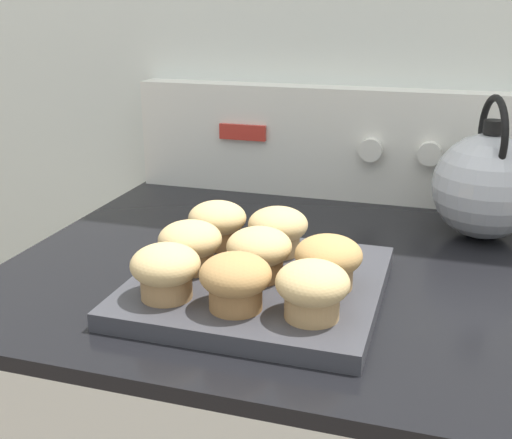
% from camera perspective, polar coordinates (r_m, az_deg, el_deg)
% --- Properties ---
extents(wall_back, '(8.00, 0.05, 2.40)m').
position_cam_1_polar(wall_back, '(1.20, 7.95, 16.14)').
color(wall_back, silver).
rests_on(wall_back, ground_plane).
extents(control_panel, '(0.74, 0.07, 0.20)m').
position_cam_1_polar(control_panel, '(1.17, 7.16, 6.76)').
color(control_panel, silver).
rests_on(control_panel, stove_range).
extents(muffin_pan, '(0.30, 0.30, 0.02)m').
position_cam_1_polar(muffin_pan, '(0.79, 0.21, -5.85)').
color(muffin_pan, '#38383D').
rests_on(muffin_pan, stove_range).
extents(muffin_r0_c0, '(0.08, 0.08, 0.06)m').
position_cam_1_polar(muffin_r0_c0, '(0.73, -8.03, -4.46)').
color(muffin_r0_c0, '#A37A4C').
rests_on(muffin_r0_c0, muffin_pan).
extents(muffin_r0_c1, '(0.08, 0.08, 0.06)m').
position_cam_1_polar(muffin_r0_c1, '(0.70, -1.83, -5.41)').
color(muffin_r0_c1, olive).
rests_on(muffin_r0_c1, muffin_pan).
extents(muffin_r0_c2, '(0.08, 0.08, 0.06)m').
position_cam_1_polar(muffin_r0_c2, '(0.68, 5.03, -6.14)').
color(muffin_r0_c2, tan).
rests_on(muffin_r0_c2, muffin_pan).
extents(muffin_r1_c0, '(0.08, 0.08, 0.06)m').
position_cam_1_polar(muffin_r1_c0, '(0.80, -5.87, -2.22)').
color(muffin_r1_c0, '#A37A4C').
rests_on(muffin_r1_c0, muffin_pan).
extents(muffin_r1_c1, '(0.08, 0.08, 0.06)m').
position_cam_1_polar(muffin_r1_c1, '(0.77, 0.28, -2.88)').
color(muffin_r1_c1, olive).
rests_on(muffin_r1_c1, muffin_pan).
extents(muffin_r1_c2, '(0.08, 0.08, 0.06)m').
position_cam_1_polar(muffin_r1_c2, '(0.75, 6.45, -3.63)').
color(muffin_r1_c2, '#A37A4C').
rests_on(muffin_r1_c2, muffin_pan).
extents(muffin_r2_c0, '(0.08, 0.08, 0.06)m').
position_cam_1_polar(muffin_r2_c0, '(0.87, -3.46, -0.28)').
color(muffin_r2_c0, olive).
rests_on(muffin_r2_c0, muffin_pan).
extents(muffin_r2_c1, '(0.08, 0.08, 0.06)m').
position_cam_1_polar(muffin_r2_c1, '(0.85, 1.96, -0.86)').
color(muffin_r2_c1, tan).
rests_on(muffin_r2_c1, muffin_pan).
extents(tea_kettle, '(0.16, 0.19, 0.22)m').
position_cam_1_polar(tea_kettle, '(1.02, 19.79, 2.99)').
color(tea_kettle, '#ADAFB5').
rests_on(tea_kettle, stove_range).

